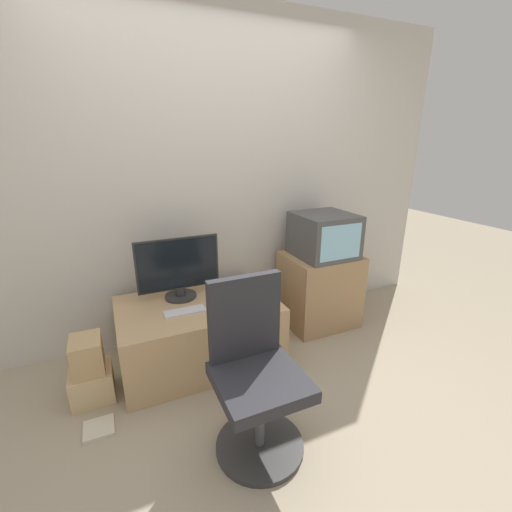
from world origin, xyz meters
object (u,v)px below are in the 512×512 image
at_px(cardboard_box_lower, 92,383).
at_px(book, 99,429).
at_px(main_monitor, 179,269).
at_px(mouse, 215,304).
at_px(crt_tv, 324,235).
at_px(office_chair, 255,378).
at_px(keyboard, 185,311).

distance_m(cardboard_box_lower, book, 0.33).
distance_m(main_monitor, book, 1.11).
xyz_separation_m(main_monitor, cardboard_box_lower, (-0.67, -0.27, -0.61)).
height_order(mouse, crt_tv, crt_tv).
distance_m(mouse, office_chair, 0.77).
height_order(office_chair, cardboard_box_lower, office_chair).
relative_size(main_monitor, book, 3.63).
height_order(keyboard, crt_tv, crt_tv).
bearing_deg(cardboard_box_lower, keyboard, 1.40).
distance_m(crt_tv, office_chair, 1.49).
distance_m(office_chair, book, 1.00).
relative_size(keyboard, office_chair, 0.30).
relative_size(mouse, office_chair, 0.07).
xyz_separation_m(crt_tv, book, (-1.88, -0.53, -0.83)).
height_order(keyboard, book, keyboard).
relative_size(crt_tv, cardboard_box_lower, 1.85).
xyz_separation_m(mouse, cardboard_box_lower, (-0.86, -0.02, -0.39)).
relative_size(mouse, book, 0.38).
relative_size(mouse, cardboard_box_lower, 0.24).
distance_m(mouse, book, 1.02).
xyz_separation_m(crt_tv, office_chair, (-1.07, -0.96, -0.42)).
distance_m(office_chair, cardboard_box_lower, 1.16).
bearing_deg(book, keyboard, 28.37).
bearing_deg(main_monitor, cardboard_box_lower, -158.09).
height_order(office_chair, book, office_chair).
bearing_deg(book, mouse, 21.80).
xyz_separation_m(main_monitor, book, (-0.64, -0.58, -0.70)).
height_order(main_monitor, cardboard_box_lower, main_monitor).
bearing_deg(main_monitor, crt_tv, -2.60).
bearing_deg(book, office_chair, -27.90).
height_order(main_monitor, keyboard, main_monitor).
xyz_separation_m(main_monitor, crt_tv, (1.24, -0.06, 0.13)).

